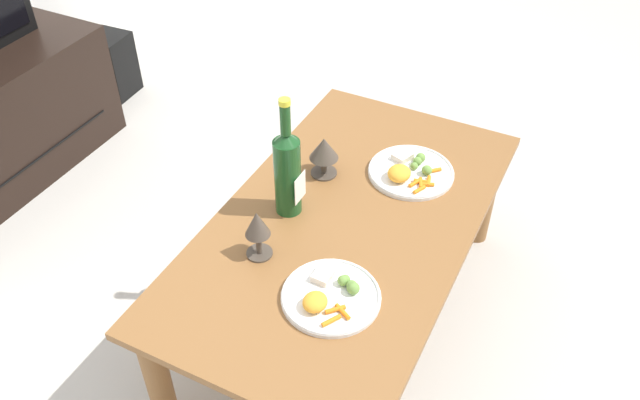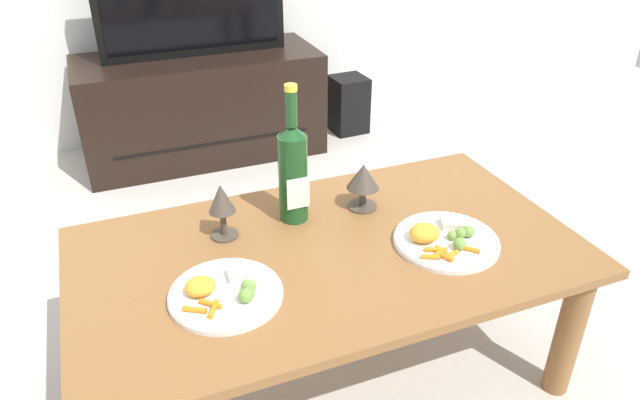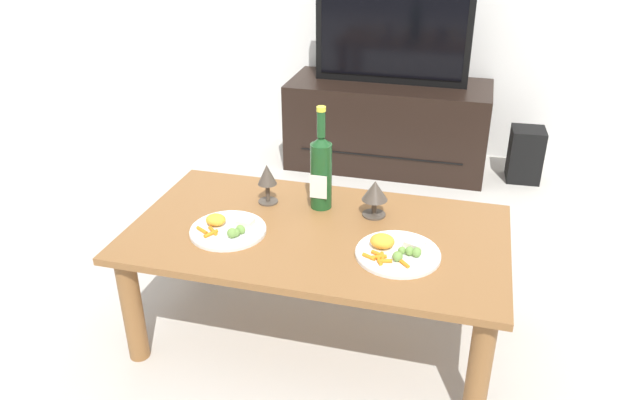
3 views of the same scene
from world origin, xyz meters
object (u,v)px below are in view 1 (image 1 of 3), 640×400
Objects in this scene: wine_bottle at (287,170)px; dinner_plate_left at (330,296)px; goblet_left at (257,227)px; goblet_right at (324,150)px; floor_speaker at (112,65)px; dining_table at (345,237)px; dinner_plate_right at (410,171)px.

dinner_plate_left is at bearing -134.48° from wine_bottle.
goblet_right is (0.40, 0.00, -0.01)m from goblet_left.
dinner_plate_left is (-0.06, -0.25, -0.09)m from goblet_left.
dining_table is at bearing -119.16° from floor_speaker.
wine_bottle is (-0.81, -1.42, 0.43)m from floor_speaker.
goblet_left reaches higher than floor_speaker.
dining_table is 8.39× the size of goblet_left.
floor_speaker is at bearing 64.00° from dining_table.
goblet_left reaches higher than dining_table.
dinner_plate_right is (0.51, -0.24, -0.09)m from goblet_left.
floor_speaker is at bearing 60.35° from wine_bottle.
dinner_plate_right is (0.12, -0.24, -0.08)m from goblet_right.
goblet_right is 0.28m from dinner_plate_right.
goblet_left is 0.40m from goblet_right.
goblet_right is (0.17, 0.15, 0.16)m from dining_table.
goblet_right is 0.50× the size of dinner_plate_right.
dinner_plate_left is at bearing -125.51° from floor_speaker.
goblet_right is at bearing 28.28° from dinner_plate_left.
goblet_left is 0.27m from dinner_plate_left.
goblet_left reaches higher than dinner_plate_left.
goblet_right reaches higher than dining_table.
dinner_plate_right reaches higher than dinner_plate_left.
wine_bottle is at bearing 4.79° from goblet_left.
floor_speaker is 0.79× the size of wine_bottle.
goblet_left is 0.56× the size of dinner_plate_right.
goblet_right is at bearing 115.42° from dinner_plate_right.
dining_table is at bearing -33.88° from goblet_left.
dinner_plate_right is at bearing 0.07° from dinner_plate_left.
wine_bottle is at bearing 100.59° from dining_table.
dinner_plate_left reaches higher than dining_table.
wine_bottle is at bearing 45.52° from dinner_plate_left.
dining_table is at bearing -137.07° from goblet_right.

